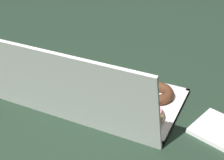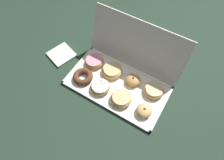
{
  "view_description": "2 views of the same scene",
  "coord_description": "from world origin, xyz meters",
  "views": [
    {
      "loc": [
        -0.43,
        0.79,
        0.61
      ],
      "look_at": [
        -0.04,
        -0.03,
        0.05
      ],
      "focal_mm": 51.7,
      "sensor_mm": 36.0,
      "label": 1
    },
    {
      "loc": [
        0.26,
        -0.49,
        0.98
      ],
      "look_at": [
        -0.03,
        -0.01,
        0.05
      ],
      "focal_mm": 32.05,
      "sensor_mm": 36.0,
      "label": 2
    }
  ],
  "objects": [
    {
      "name": "chocolate_cake_ring_donut_0",
      "position": [
        -0.19,
        -0.06,
        0.03
      ],
      "size": [
        0.11,
        0.11,
        0.03
      ],
      "color": "#59331E",
      "rests_on": "donut_box"
    },
    {
      "name": "box_lid_open",
      "position": [
        0.0,
        0.2,
        0.14
      ],
      "size": [
        0.56,
        0.11,
        0.28
      ],
      "primitive_type": "cube",
      "rotation": [
        1.23,
        0.0,
        0.0
      ],
      "color": "white",
      "rests_on": "ground"
    },
    {
      "name": "napkin_stack",
      "position": [
        -0.41,
        0.01,
        0.01
      ],
      "size": [
        0.17,
        0.17,
        0.01
      ],
      "primitive_type": "cube",
      "rotation": [
        0.0,
        0.0,
        -0.31
      ],
      "color": "white",
      "rests_on": "ground"
    },
    {
      "name": "sprinkle_donut_1",
      "position": [
        -0.07,
        -0.07,
        0.03
      ],
      "size": [
        0.11,
        0.11,
        0.04
      ],
      "color": "tan",
      "rests_on": "donut_box"
    },
    {
      "name": "pink_frosted_donut_4",
      "position": [
        -0.19,
        0.06,
        0.03
      ],
      "size": [
        0.11,
        0.11,
        0.04
      ],
      "color": "tan",
      "rests_on": "donut_box"
    },
    {
      "name": "jelly_filled_donut_6",
      "position": [
        0.06,
        0.07,
        0.03
      ],
      "size": [
        0.08,
        0.08,
        0.05
      ],
      "color": "tan",
      "rests_on": "donut_box"
    },
    {
      "name": "donut_box",
      "position": [
        0.0,
        0.0,
        0.01
      ],
      "size": [
        0.56,
        0.3,
        0.01
      ],
      "color": "white",
      "rests_on": "ground"
    },
    {
      "name": "glazed_ring_donut_7",
      "position": [
        0.19,
        0.07,
        0.03
      ],
      "size": [
        0.11,
        0.11,
        0.04
      ],
      "color": "tan",
      "rests_on": "donut_box"
    },
    {
      "name": "ground_plane",
      "position": [
        0.0,
        0.0,
        0.0
      ],
      "size": [
        3.0,
        3.0,
        0.0
      ],
      "primitive_type": "plane",
      "color": "#233828"
    },
    {
      "name": "jelly_filled_donut_3",
      "position": [
        0.2,
        -0.07,
        0.03
      ],
      "size": [
        0.08,
        0.08,
        0.05
      ],
      "color": "#E5B770",
      "rests_on": "donut_box"
    },
    {
      "name": "glazed_ring_donut_5",
      "position": [
        -0.07,
        0.06,
        0.03
      ],
      "size": [
        0.12,
        0.12,
        0.04
      ],
      "color": "#E5B770",
      "rests_on": "donut_box"
    },
    {
      "name": "glazed_ring_donut_2",
      "position": [
        0.06,
        -0.07,
        0.03
      ],
      "size": [
        0.11,
        0.11,
        0.04
      ],
      "color": "#E5B770",
      "rests_on": "donut_box"
    }
  ]
}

